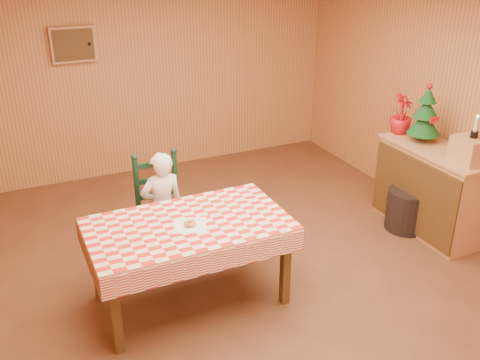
{
  "coord_description": "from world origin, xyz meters",
  "views": [
    {
      "loc": [
        -1.8,
        -3.69,
        2.9
      ],
      "look_at": [
        0.0,
        0.2,
        0.95
      ],
      "focal_mm": 40.0,
      "sensor_mm": 36.0,
      "label": 1
    }
  ],
  "objects_px": {
    "seated_child": "(163,208)",
    "ladder_chair": "(161,211)",
    "crate": "(471,150)",
    "dining_table": "(188,232)",
    "storage_bin": "(407,210)",
    "shelf_unit": "(431,190)",
    "christmas_tree": "(425,115)"
  },
  "relations": [
    {
      "from": "shelf_unit",
      "to": "crate",
      "type": "relative_size",
      "value": 4.13
    },
    {
      "from": "dining_table",
      "to": "crate",
      "type": "distance_m",
      "value": 2.81
    },
    {
      "from": "ladder_chair",
      "to": "seated_child",
      "type": "relative_size",
      "value": 0.96
    },
    {
      "from": "shelf_unit",
      "to": "crate",
      "type": "distance_m",
      "value": 0.71
    },
    {
      "from": "seated_child",
      "to": "shelf_unit",
      "type": "xyz_separation_m",
      "value": [
        2.76,
        -0.61,
        -0.1
      ]
    },
    {
      "from": "crate",
      "to": "storage_bin",
      "type": "bearing_deg",
      "value": 112.87
    },
    {
      "from": "seated_child",
      "to": "storage_bin",
      "type": "distance_m",
      "value": 2.63
    },
    {
      "from": "ladder_chair",
      "to": "crate",
      "type": "bearing_deg",
      "value": -21.08
    },
    {
      "from": "shelf_unit",
      "to": "christmas_tree",
      "type": "bearing_deg",
      "value": 88.02
    },
    {
      "from": "dining_table",
      "to": "seated_child",
      "type": "height_order",
      "value": "seated_child"
    },
    {
      "from": "dining_table",
      "to": "ladder_chair",
      "type": "height_order",
      "value": "ladder_chair"
    },
    {
      "from": "crate",
      "to": "ladder_chair",
      "type": "bearing_deg",
      "value": 158.92
    },
    {
      "from": "seated_child",
      "to": "ladder_chair",
      "type": "bearing_deg",
      "value": -90.0
    },
    {
      "from": "storage_bin",
      "to": "seated_child",
      "type": "bearing_deg",
      "value": 168.61
    },
    {
      "from": "christmas_tree",
      "to": "dining_table",
      "type": "bearing_deg",
      "value": -172.39
    },
    {
      "from": "ladder_chair",
      "to": "storage_bin",
      "type": "xyz_separation_m",
      "value": [
        2.56,
        -0.57,
        -0.28
      ]
    },
    {
      "from": "dining_table",
      "to": "crate",
      "type": "xyz_separation_m",
      "value": [
        2.77,
        -0.28,
        0.37
      ]
    },
    {
      "from": "seated_child",
      "to": "crate",
      "type": "relative_size",
      "value": 3.75
    },
    {
      "from": "storage_bin",
      "to": "shelf_unit",
      "type": "bearing_deg",
      "value": -25.29
    },
    {
      "from": "seated_child",
      "to": "shelf_unit",
      "type": "relative_size",
      "value": 0.91
    },
    {
      "from": "crate",
      "to": "storage_bin",
      "type": "height_order",
      "value": "crate"
    },
    {
      "from": "shelf_unit",
      "to": "christmas_tree",
      "type": "height_order",
      "value": "christmas_tree"
    },
    {
      "from": "dining_table",
      "to": "christmas_tree",
      "type": "relative_size",
      "value": 2.67
    },
    {
      "from": "seated_child",
      "to": "crate",
      "type": "distance_m",
      "value": 2.99
    },
    {
      "from": "ladder_chair",
      "to": "christmas_tree",
      "type": "xyz_separation_m",
      "value": [
        2.77,
        -0.42,
        0.71
      ]
    },
    {
      "from": "dining_table",
      "to": "storage_bin",
      "type": "distance_m",
      "value": 2.61
    },
    {
      "from": "seated_child",
      "to": "dining_table",
      "type": "bearing_deg",
      "value": 90.0
    },
    {
      "from": "dining_table",
      "to": "storage_bin",
      "type": "height_order",
      "value": "dining_table"
    },
    {
      "from": "shelf_unit",
      "to": "seated_child",
      "type": "bearing_deg",
      "value": 167.53
    },
    {
      "from": "dining_table",
      "to": "shelf_unit",
      "type": "bearing_deg",
      "value": 2.49
    },
    {
      "from": "dining_table",
      "to": "shelf_unit",
      "type": "distance_m",
      "value": 2.77
    },
    {
      "from": "dining_table",
      "to": "storage_bin",
      "type": "xyz_separation_m",
      "value": [
        2.56,
        0.21,
        -0.46
      ]
    }
  ]
}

